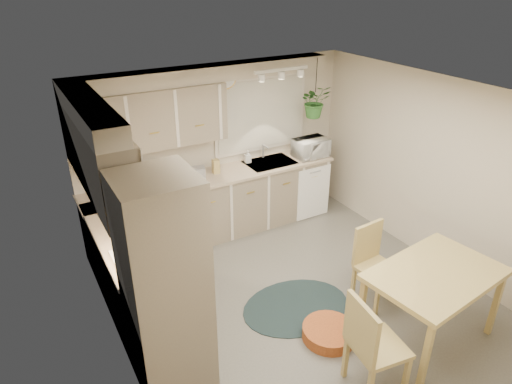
% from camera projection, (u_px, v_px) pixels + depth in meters
% --- Properties ---
extents(floor, '(4.20, 4.20, 0.00)m').
position_uv_depth(floor, '(297.00, 297.00, 5.41)').
color(floor, slate).
rests_on(floor, ground).
extents(ceiling, '(4.20, 4.20, 0.00)m').
position_uv_depth(ceiling, '(307.00, 98.00, 4.35)').
color(ceiling, white).
rests_on(ceiling, wall_back).
extents(wall_back, '(4.00, 0.04, 2.40)m').
position_uv_depth(wall_back, '(218.00, 148.00, 6.52)').
color(wall_back, '#C1B5A0').
rests_on(wall_back, floor).
extents(wall_front, '(4.00, 0.04, 2.40)m').
position_uv_depth(wall_front, '(470.00, 330.00, 3.24)').
color(wall_front, '#C1B5A0').
rests_on(wall_front, floor).
extents(wall_left, '(0.04, 4.20, 2.40)m').
position_uv_depth(wall_left, '(114.00, 262.00, 3.99)').
color(wall_left, '#C1B5A0').
rests_on(wall_left, floor).
extents(wall_right, '(0.04, 4.20, 2.40)m').
position_uv_depth(wall_right, '(432.00, 171.00, 5.77)').
color(wall_right, '#C1B5A0').
rests_on(wall_right, floor).
extents(base_cab_left, '(0.60, 1.85, 0.90)m').
position_uv_depth(base_cab_left, '(130.00, 270.00, 5.14)').
color(base_cab_left, gray).
rests_on(base_cab_left, floor).
extents(base_cab_back, '(3.60, 0.60, 0.90)m').
position_uv_depth(base_cab_back, '(216.00, 206.00, 6.53)').
color(base_cab_back, gray).
rests_on(base_cab_back, floor).
extents(counter_left, '(0.64, 1.89, 0.04)m').
position_uv_depth(counter_left, '(126.00, 235.00, 4.94)').
color(counter_left, tan).
rests_on(counter_left, base_cab_left).
extents(counter_back, '(3.64, 0.64, 0.04)m').
position_uv_depth(counter_back, '(215.00, 176.00, 6.31)').
color(counter_back, tan).
rests_on(counter_back, base_cab_back).
extents(oven_stack, '(0.65, 0.65, 2.10)m').
position_uv_depth(oven_stack, '(165.00, 288.00, 3.91)').
color(oven_stack, gray).
rests_on(oven_stack, floor).
extents(wall_oven_face, '(0.02, 0.56, 0.58)m').
position_uv_depth(wall_oven_face, '(199.00, 276.00, 4.05)').
color(wall_oven_face, white).
rests_on(wall_oven_face, oven_stack).
extents(upper_cab_left, '(0.35, 2.00, 0.75)m').
position_uv_depth(upper_cab_left, '(98.00, 155.00, 4.57)').
color(upper_cab_left, gray).
rests_on(upper_cab_left, wall_left).
extents(upper_cab_back, '(2.00, 0.35, 0.75)m').
position_uv_depth(upper_cab_back, '(149.00, 119.00, 5.66)').
color(upper_cab_back, gray).
rests_on(upper_cab_back, wall_back).
extents(soffit_left, '(0.30, 2.00, 0.20)m').
position_uv_depth(soffit_left, '(87.00, 109.00, 4.35)').
color(soffit_left, '#C1B5A0').
rests_on(soffit_left, wall_left).
extents(soffit_back, '(3.60, 0.30, 0.20)m').
position_uv_depth(soffit_back, '(205.00, 74.00, 5.82)').
color(soffit_back, '#C1B5A0').
rests_on(soffit_back, wall_back).
extents(cooktop, '(0.52, 0.58, 0.02)m').
position_uv_depth(cooktop, '(142.00, 259.00, 4.48)').
color(cooktop, white).
rests_on(cooktop, counter_left).
extents(range_hood, '(0.40, 0.60, 0.14)m').
position_uv_depth(range_hood, '(135.00, 219.00, 4.27)').
color(range_hood, white).
rests_on(range_hood, upper_cab_left).
extents(window_blinds, '(1.40, 0.02, 1.00)m').
position_uv_depth(window_blinds, '(261.00, 114.00, 6.63)').
color(window_blinds, white).
rests_on(window_blinds, wall_back).
extents(window_frame, '(1.50, 0.02, 1.10)m').
position_uv_depth(window_frame, '(261.00, 114.00, 6.63)').
color(window_frame, beige).
rests_on(window_frame, wall_back).
extents(sink, '(0.70, 0.48, 0.10)m').
position_uv_depth(sink, '(270.00, 165.00, 6.73)').
color(sink, '#B1B3B9').
rests_on(sink, counter_back).
extents(dishwasher_front, '(0.58, 0.02, 0.83)m').
position_uv_depth(dishwasher_front, '(314.00, 193.00, 6.96)').
color(dishwasher_front, white).
rests_on(dishwasher_front, base_cab_back).
extents(track_light_bar, '(0.80, 0.04, 0.04)m').
position_uv_depth(track_light_bar, '(281.00, 70.00, 5.90)').
color(track_light_bar, white).
rests_on(track_light_bar, ceiling).
extents(wall_clock, '(0.30, 0.03, 0.30)m').
position_uv_depth(wall_clock, '(226.00, 78.00, 6.13)').
color(wall_clock, gold).
rests_on(wall_clock, wall_back).
extents(dining_table, '(1.42, 1.03, 0.83)m').
position_uv_depth(dining_table, '(429.00, 305.00, 4.66)').
color(dining_table, tan).
rests_on(dining_table, floor).
extents(chair_left, '(0.53, 0.53, 1.01)m').
position_uv_depth(chair_left, '(379.00, 344.00, 4.06)').
color(chair_left, tan).
rests_on(chair_left, floor).
extents(chair_back, '(0.48, 0.48, 0.94)m').
position_uv_depth(chair_back, '(378.00, 267.00, 5.16)').
color(chair_back, tan).
rests_on(chair_back, floor).
extents(braided_rug, '(1.35, 1.07, 0.01)m').
position_uv_depth(braided_rug, '(296.00, 307.00, 5.25)').
color(braided_rug, black).
rests_on(braided_rug, floor).
extents(pet_bed, '(0.63, 0.63, 0.13)m').
position_uv_depth(pet_bed, '(329.00, 333.00, 4.80)').
color(pet_bed, '#B75624').
rests_on(pet_bed, floor).
extents(microwave, '(0.51, 0.29, 0.34)m').
position_uv_depth(microwave, '(311.00, 146.00, 6.85)').
color(microwave, white).
rests_on(microwave, counter_back).
extents(soap_bottle, '(0.12, 0.20, 0.09)m').
position_uv_depth(soap_bottle, '(248.00, 160.00, 6.68)').
color(soap_bottle, white).
rests_on(soap_bottle, counter_back).
extents(hanging_plant, '(0.52, 0.56, 0.37)m').
position_uv_depth(hanging_plant, '(315.00, 105.00, 6.58)').
color(hanging_plant, '#2F6729').
rests_on(hanging_plant, ceiling).
extents(coffee_maker, '(0.19, 0.22, 0.29)m').
position_uv_depth(coffee_maker, '(145.00, 180.00, 5.81)').
color(coffee_maker, black).
rests_on(coffee_maker, counter_back).
extents(toaster, '(0.29, 0.21, 0.16)m').
position_uv_depth(toaster, '(195.00, 173.00, 6.17)').
color(toaster, '#B1B3B9').
rests_on(toaster, counter_back).
extents(knife_block, '(0.10, 0.10, 0.20)m').
position_uv_depth(knife_block, '(216.00, 166.00, 6.32)').
color(knife_block, tan).
rests_on(knife_block, counter_back).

